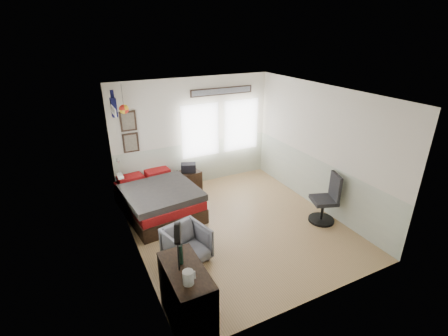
% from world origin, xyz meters
% --- Properties ---
extents(ground_plane, '(4.00, 4.50, 0.01)m').
position_xyz_m(ground_plane, '(0.00, 0.00, -0.01)').
color(ground_plane, '#9C7A4B').
extents(room_shell, '(4.02, 4.52, 2.71)m').
position_xyz_m(room_shell, '(-0.08, 0.19, 1.61)').
color(room_shell, beige).
rests_on(room_shell, ground_plane).
extents(wall_decor, '(3.55, 1.32, 1.44)m').
position_xyz_m(wall_decor, '(-1.10, 1.96, 2.10)').
color(wall_decor, '#3A281E').
rests_on(wall_decor, room_shell).
extents(bed, '(1.60, 2.13, 0.64)m').
position_xyz_m(bed, '(-1.28, 1.24, 0.31)').
color(bed, black).
rests_on(bed, ground_plane).
extents(dresser, '(0.48, 1.00, 0.90)m').
position_xyz_m(dresser, '(-1.74, -1.78, 0.45)').
color(dresser, black).
rests_on(dresser, ground_plane).
extents(armchair, '(0.83, 0.84, 0.63)m').
position_xyz_m(armchair, '(-1.29, -0.55, 0.32)').
color(armchair, '#5B5C65').
rests_on(armchair, ground_plane).
extents(nightstand, '(0.59, 0.51, 0.52)m').
position_xyz_m(nightstand, '(-0.32, 1.89, 0.26)').
color(nightstand, black).
rests_on(nightstand, ground_plane).
extents(task_chair, '(0.60, 0.60, 1.06)m').
position_xyz_m(task_chair, '(1.72, -0.66, 0.43)').
color(task_chair, black).
rests_on(task_chair, ground_plane).
extents(kettle, '(0.16, 0.14, 0.18)m').
position_xyz_m(kettle, '(-1.79, -2.03, 0.99)').
color(kettle, silver).
rests_on(kettle, dresser).
extents(bottle, '(0.07, 0.07, 0.29)m').
position_xyz_m(bottle, '(-1.75, -1.64, 1.04)').
color(bottle, black).
rests_on(bottle, dresser).
extents(stand_fan, '(0.17, 0.27, 0.70)m').
position_xyz_m(stand_fan, '(-1.80, -1.76, 1.45)').
color(stand_fan, black).
rests_on(stand_fan, dresser).
extents(black_bag, '(0.41, 0.34, 0.21)m').
position_xyz_m(black_bag, '(-0.32, 1.89, 0.62)').
color(black_bag, black).
rests_on(black_bag, nightstand).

